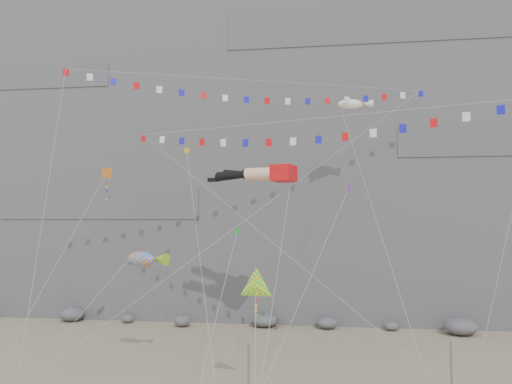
% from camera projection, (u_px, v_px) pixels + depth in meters
% --- Properties ---
extents(ground, '(120.00, 120.00, 0.00)m').
position_uv_depth(ground, '(233.00, 382.00, 31.72)').
color(ground, '#85745C').
rests_on(ground, ground).
extents(cliff, '(80.00, 28.00, 50.00)m').
position_uv_depth(cliff, '(278.00, 108.00, 64.86)').
color(cliff, slate).
rests_on(cliff, ground).
extents(talus_boulders, '(60.00, 3.00, 1.20)m').
position_uv_depth(talus_boulders, '(265.00, 321.00, 48.56)').
color(talus_boulders, '#58585C').
rests_on(talus_boulders, ground).
extents(anchor_pole_right, '(0.12, 0.12, 3.71)m').
position_uv_depth(anchor_pole_right, '(451.00, 376.00, 26.97)').
color(anchor_pole_right, slate).
rests_on(anchor_pole_right, ground).
extents(legs_kite, '(7.34, 18.28, 21.03)m').
position_uv_depth(legs_kite, '(260.00, 175.00, 39.67)').
color(legs_kite, red).
rests_on(legs_kite, ground).
extents(flag_banner_upper, '(28.39, 17.31, 28.25)m').
position_uv_depth(flag_banner_upper, '(257.00, 81.00, 41.60)').
color(flag_banner_upper, red).
rests_on(flag_banner_upper, ground).
extents(flag_banner_lower, '(26.64, 9.28, 20.16)m').
position_uv_depth(flag_banner_lower, '(306.00, 120.00, 34.45)').
color(flag_banner_lower, red).
rests_on(flag_banner_lower, ground).
extents(harlequin_kite, '(4.37, 9.48, 16.73)m').
position_uv_depth(harlequin_kite, '(106.00, 174.00, 38.47)').
color(harlequin_kite, red).
rests_on(harlequin_kite, ground).
extents(fish_windsock, '(7.75, 6.47, 10.88)m').
position_uv_depth(fish_windsock, '(141.00, 259.00, 35.19)').
color(fish_windsock, orange).
rests_on(fish_windsock, ground).
extents(delta_kite, '(2.20, 4.65, 8.20)m').
position_uv_depth(delta_kite, '(256.00, 287.00, 28.46)').
color(delta_kite, yellow).
rests_on(delta_kite, ground).
extents(blimp_windsock, '(5.54, 15.74, 25.57)m').
position_uv_depth(blimp_windsock, '(351.00, 105.00, 43.99)').
color(blimp_windsock, '#F5E5C9').
rests_on(blimp_windsock, ground).
extents(small_kite_a, '(6.40, 14.49, 22.11)m').
position_uv_depth(small_kite_a, '(187.00, 156.00, 41.42)').
color(small_kite_a, orange).
rests_on(small_kite_a, ground).
extents(small_kite_b, '(6.23, 8.93, 16.00)m').
position_uv_depth(small_kite_b, '(348.00, 190.00, 34.62)').
color(small_kite_b, purple).
rests_on(small_kite_b, ground).
extents(small_kite_c, '(1.01, 11.60, 14.59)m').
position_uv_depth(small_kite_c, '(237.00, 234.00, 35.14)').
color(small_kite_c, green).
rests_on(small_kite_c, ground).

